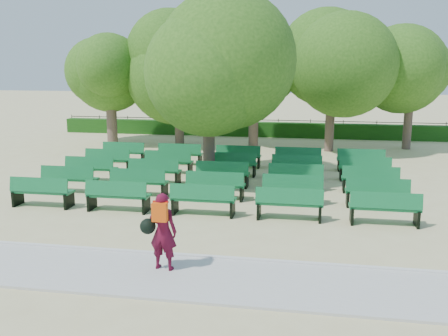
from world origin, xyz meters
The scene contains 9 objects.
ground centered at (0.00, 0.00, 0.00)m, with size 120.00×120.00×0.00m, color #C9BE85.
paving centered at (0.00, -7.40, 0.03)m, with size 30.00×2.20×0.06m, color #BBBCB7.
curb centered at (0.00, -6.25, 0.05)m, with size 30.00×0.12×0.10m, color silver.
hedge centered at (0.00, 14.00, 0.45)m, with size 26.00×0.70×0.90m, color #194A13.
fence centered at (0.00, 14.40, 0.00)m, with size 26.00×0.10×1.02m, color black, non-canonical shape.
tree_line centered at (0.00, 10.00, 0.00)m, with size 21.80×6.80×7.04m, color #37681C, non-canonical shape.
bench_array centered at (-0.11, 0.85, 0.10)m, with size 2.02×0.78×1.25m.
tree_among centered at (-0.85, 1.70, 4.70)m, with size 5.10×5.10×7.02m.
person centered at (-0.09, -7.09, 0.96)m, with size 0.84×0.53×1.74m.
Camera 1 is at (3.07, -17.10, 4.56)m, focal length 40.00 mm.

